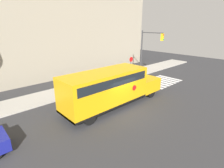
% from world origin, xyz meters
% --- Properties ---
extents(ground_plane, '(60.00, 60.00, 0.00)m').
position_xyz_m(ground_plane, '(0.00, 0.00, 0.00)').
color(ground_plane, '#333335').
extents(sidewalk_strip, '(44.00, 3.00, 0.15)m').
position_xyz_m(sidewalk_strip, '(0.00, 6.50, 0.07)').
color(sidewalk_strip, '#B2ADA3').
rests_on(sidewalk_strip, ground).
extents(building_backdrop, '(32.00, 4.00, 10.42)m').
position_xyz_m(building_backdrop, '(0.00, 13.00, 5.21)').
color(building_backdrop, '#9E937F').
rests_on(building_backdrop, ground).
extents(crosswalk_stripes, '(4.70, 3.20, 0.01)m').
position_xyz_m(crosswalk_stripes, '(8.71, 2.00, 0.00)').
color(crosswalk_stripes, white).
rests_on(crosswalk_stripes, ground).
extents(school_bus, '(9.44, 2.57, 3.04)m').
position_xyz_m(school_bus, '(-0.27, 1.08, 1.71)').
color(school_bus, '#EAA80F').
rests_on(school_bus, ground).
extents(stop_sign, '(0.61, 0.10, 2.63)m').
position_xyz_m(stop_sign, '(7.37, 5.62, 1.69)').
color(stop_sign, '#38383A').
rests_on(stop_sign, ground).
extents(traffic_light, '(0.28, 3.11, 5.75)m').
position_xyz_m(traffic_light, '(9.31, 4.61, 3.78)').
color(traffic_light, '#38383A').
rests_on(traffic_light, ground).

